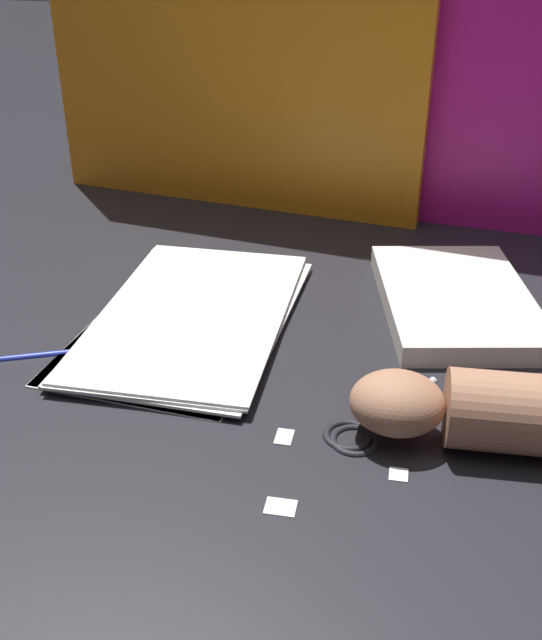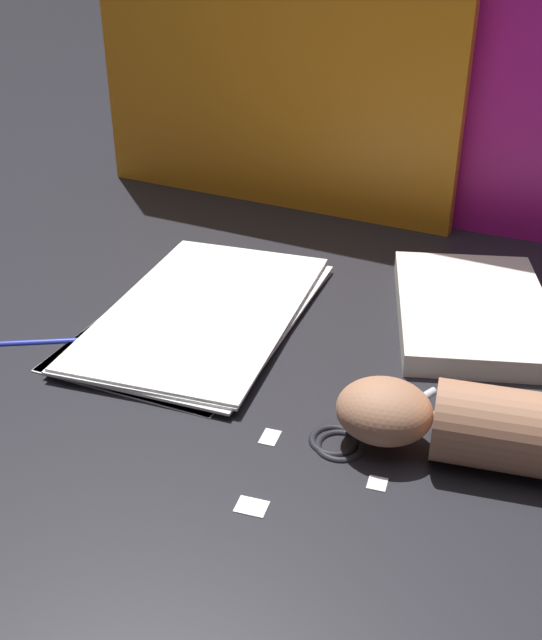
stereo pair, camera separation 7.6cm
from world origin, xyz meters
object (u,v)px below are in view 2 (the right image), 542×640
at_px(paper_stack, 202,312).
at_px(book_closed, 472,310).
at_px(hand_forearm, 530,434).
at_px(scissors, 363,430).

distance_m(paper_stack, book_closed, 0.32).
bearing_deg(book_closed, hand_forearm, -71.99).
xyz_separation_m(book_closed, hand_forearm, (0.08, -0.25, 0.02)).
xyz_separation_m(paper_stack, book_closed, (0.30, 0.11, 0.01)).
relative_size(scissors, hand_forearm, 0.47).
relative_size(paper_stack, scissors, 2.39).
bearing_deg(scissors, paper_stack, 148.29).
distance_m(book_closed, scissors, 0.27).
bearing_deg(scissors, book_closed, 76.59).
height_order(book_closed, hand_forearm, hand_forearm).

